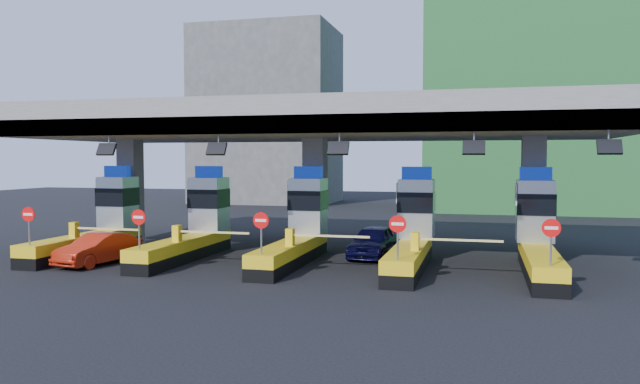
# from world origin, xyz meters

# --- Properties ---
(ground) EXTENTS (120.00, 120.00, 0.00)m
(ground) POSITION_xyz_m (0.00, 0.00, 0.00)
(ground) COLOR black
(ground) RESTS_ON ground
(toll_canopy) EXTENTS (28.00, 12.09, 7.00)m
(toll_canopy) POSITION_xyz_m (0.00, 2.87, 6.13)
(toll_canopy) COLOR slate
(toll_canopy) RESTS_ON ground
(toll_lane_far_left) EXTENTS (4.43, 8.00, 4.16)m
(toll_lane_far_left) POSITION_xyz_m (-10.00, 0.28, 1.40)
(toll_lane_far_left) COLOR black
(toll_lane_far_left) RESTS_ON ground
(toll_lane_left) EXTENTS (4.43, 8.00, 4.16)m
(toll_lane_left) POSITION_xyz_m (-5.00, 0.28, 1.40)
(toll_lane_left) COLOR black
(toll_lane_left) RESTS_ON ground
(toll_lane_center) EXTENTS (4.43, 8.00, 4.16)m
(toll_lane_center) POSITION_xyz_m (0.00, 0.28, 1.40)
(toll_lane_center) COLOR black
(toll_lane_center) RESTS_ON ground
(toll_lane_right) EXTENTS (4.43, 8.00, 4.16)m
(toll_lane_right) POSITION_xyz_m (5.00, 0.28, 1.40)
(toll_lane_right) COLOR black
(toll_lane_right) RESTS_ON ground
(toll_lane_far_right) EXTENTS (4.43, 8.00, 4.16)m
(toll_lane_far_right) POSITION_xyz_m (10.00, 0.28, 1.40)
(toll_lane_far_right) COLOR black
(toll_lane_far_right) RESTS_ON ground
(bg_building_scaffold) EXTENTS (18.00, 12.00, 28.00)m
(bg_building_scaffold) POSITION_xyz_m (12.00, 32.00, 14.00)
(bg_building_scaffold) COLOR #1E5926
(bg_building_scaffold) RESTS_ON ground
(bg_building_concrete) EXTENTS (14.00, 10.00, 18.00)m
(bg_building_concrete) POSITION_xyz_m (-14.00, 36.00, 9.00)
(bg_building_concrete) COLOR #4C4C49
(bg_building_concrete) RESTS_ON ground
(van) EXTENTS (1.99, 4.35, 1.45)m
(van) POSITION_xyz_m (3.01, 2.01, 0.72)
(van) COLOR black
(van) RESTS_ON ground
(red_car) EXTENTS (2.11, 4.20, 1.32)m
(red_car) POSITION_xyz_m (-7.99, -2.86, 0.66)
(red_car) COLOR red
(red_car) RESTS_ON ground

